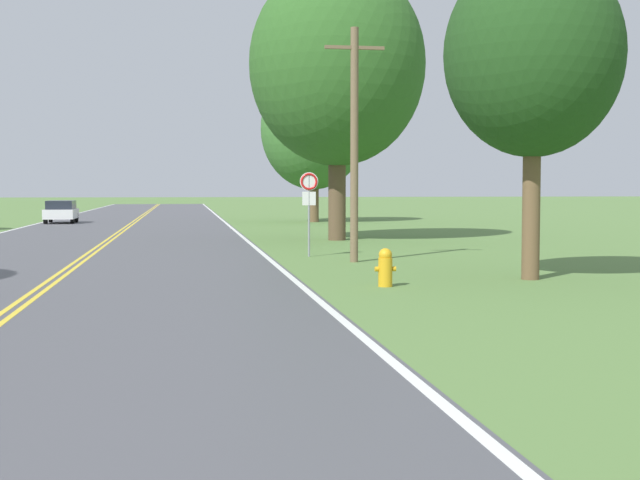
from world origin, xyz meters
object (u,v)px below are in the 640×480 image
at_px(tree_right_cluster, 337,65).
at_px(car_white_hatchback_mid_far, 61,211).
at_px(traffic_sign, 309,193).
at_px(tree_far_back, 313,129).
at_px(tree_left_verge, 533,55).
at_px(fire_hydrant, 385,267).

height_order(tree_right_cluster, car_white_hatchback_mid_far, tree_right_cluster).
distance_m(traffic_sign, tree_far_back, 29.01).
relative_size(traffic_sign, car_white_hatchback_mid_far, 0.70).
distance_m(tree_left_verge, tree_right_cluster, 16.84).
bearing_deg(tree_right_cluster, fire_hydrant, -96.31).
bearing_deg(tree_left_verge, fire_hydrant, -165.54).
height_order(tree_far_back, car_white_hatchback_mid_far, tree_far_back).
distance_m(fire_hydrant, car_white_hatchback_mid_far, 39.67).
bearing_deg(car_white_hatchback_mid_far, tree_right_cluster, -146.06).
distance_m(fire_hydrant, tree_right_cluster, 19.04).
distance_m(fire_hydrant, traffic_sign, 9.08).
distance_m(tree_right_cluster, tree_far_back, 19.86).
xyz_separation_m(tree_right_cluster, tree_far_back, (1.88, 19.72, -1.40)).
distance_m(tree_right_cluster, car_white_hatchback_mid_far, 25.44).
relative_size(traffic_sign, tree_right_cluster, 0.23).
height_order(fire_hydrant, tree_far_back, tree_far_back).
relative_size(fire_hydrant, tree_far_back, 0.09).
bearing_deg(tree_left_verge, tree_right_cluster, 96.61).
xyz_separation_m(tree_far_back, car_white_hatchback_mid_far, (-15.90, 0.45, -5.23)).
bearing_deg(car_white_hatchback_mid_far, tree_far_back, -92.48).
xyz_separation_m(tree_left_verge, tree_far_back, (-0.04, 36.34, 0.55)).
relative_size(tree_left_verge, tree_right_cluster, 0.68).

